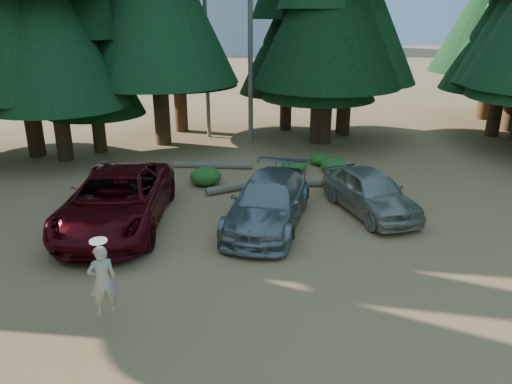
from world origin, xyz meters
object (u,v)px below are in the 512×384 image
red_pickup (117,200)px  silver_minivan_right (370,191)px  silver_minivan_center (268,202)px  frisbee_player (102,280)px  log_left (256,184)px  log_right (339,184)px  log_mid (213,165)px

red_pickup → silver_minivan_right: 8.20m
silver_minivan_center → frisbee_player: 6.50m
silver_minivan_center → frisbee_player: size_ratio=3.07×
silver_minivan_center → log_left: size_ratio=1.27×
log_right → log_left: bearing=-173.7°
silver_minivan_right → log_mid: bearing=120.5°
red_pickup → log_mid: bearing=66.9°
frisbee_player → log_right: size_ratio=0.38×
silver_minivan_center → log_left: 3.58m
frisbee_player → log_mid: 11.47m
frisbee_player → log_right: bearing=-151.1°
red_pickup → silver_minivan_right: (8.19, -0.41, -0.12)m
silver_minivan_center → silver_minivan_right: (3.54, 0.38, -0.02)m
log_left → red_pickup: bearing=-167.6°
silver_minivan_center → log_mid: 6.39m
silver_minivan_center → log_mid: silver_minivan_center is taller
red_pickup → log_left: size_ratio=1.51×
log_right → frisbee_player: bearing=-119.2°
silver_minivan_right → red_pickup: bearing=169.2°
silver_minivan_center → log_right: 4.52m
frisbee_player → silver_minivan_right: bearing=-162.9°
red_pickup → frisbee_player: (0.13, -5.45, 0.26)m
silver_minivan_right → log_right: bearing=85.5°
silver_minivan_center → log_mid: size_ratio=1.53×
frisbee_player → log_right: 11.00m
log_left → frisbee_player: bearing=-136.9°
silver_minivan_center → log_left: silver_minivan_center is taller
red_pickup → log_left: (4.93, 2.72, -0.72)m
frisbee_player → log_mid: (3.41, 10.91, -0.98)m
silver_minivan_center → log_right: bearing=64.9°
log_left → silver_minivan_right: bearing=-60.3°
frisbee_player → log_left: (4.80, 8.17, -0.98)m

